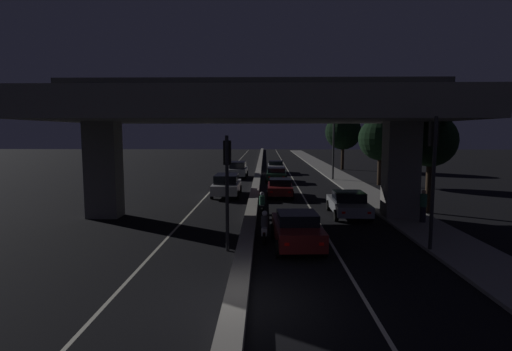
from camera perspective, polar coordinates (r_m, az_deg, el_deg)
ground_plane at (r=11.61m, az=-2.76°, el=-17.81°), size 200.00×200.00×0.00m
lane_line_left_inner at (r=46.03m, az=-4.17°, el=0.30°), size 0.12×126.00×0.00m
lane_line_right_inner at (r=45.90m, az=4.84°, el=0.28°), size 0.12×126.00×0.00m
median_divider at (r=45.81m, az=0.33°, el=0.51°), size 0.63×126.00×0.35m
sidewalk_right at (r=39.63m, az=12.65°, el=-0.69°), size 2.75×126.00×0.13m
elevated_overpass at (r=21.84m, az=-0.74°, el=9.08°), size 21.53×10.50×7.64m
traffic_light_left_of_median at (r=15.75m, az=-4.13°, el=0.43°), size 0.30×0.49×4.60m
traffic_light_right_of_median at (r=16.94m, az=23.98°, el=1.96°), size 0.30×0.49×5.33m
street_lamp at (r=39.47m, az=10.62°, el=6.25°), size 2.25×0.32×8.19m
car_dark_red_lead at (r=16.61m, az=5.87°, el=-7.62°), size 2.11×4.26×1.47m
car_silver_second at (r=23.22m, az=13.06°, el=-3.91°), size 2.10×4.56×1.39m
car_dark_red_third at (r=29.42m, az=3.45°, el=-1.69°), size 1.97×4.11×1.33m
car_dark_green_fourth at (r=38.14m, az=2.93°, el=0.20°), size 2.07×3.98×1.38m
car_white_fifth at (r=46.22m, az=2.84°, el=1.23°), size 1.99×4.32×1.43m
car_white_lead_oncoming at (r=29.75m, az=-4.21°, el=-1.30°), size 2.03×4.63×1.61m
car_silver_second_oncoming at (r=41.51m, az=-2.59°, el=0.88°), size 1.98×4.22×1.69m
motorcycle_white_filtering_near at (r=17.49m, az=1.24°, el=-7.50°), size 0.33×1.77×1.34m
motorcycle_black_filtering_mid at (r=22.43m, az=0.87°, el=-4.38°), size 0.32×1.87×1.41m
pedestrian_on_sidewalk at (r=22.16m, az=22.78°, el=-4.03°), size 0.35×0.35×1.68m
roadside_tree_kerbside_near at (r=25.20m, az=23.65°, el=4.55°), size 3.04×3.04×5.77m
roadside_tree_kerbside_mid at (r=37.16m, az=17.36°, el=5.02°), size 3.86×3.86×6.08m
roadside_tree_kerbside_far at (r=51.62m, az=12.34°, el=6.11°), size 4.50×4.50×7.03m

